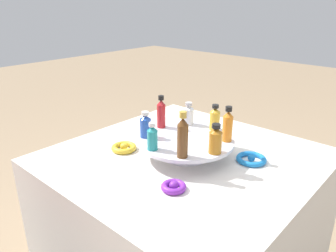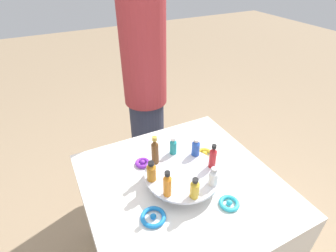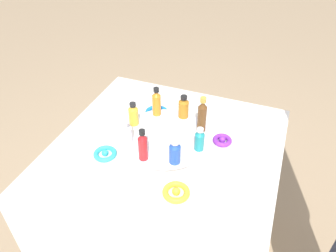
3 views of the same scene
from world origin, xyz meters
TOP-DOWN VIEW (x-y plane):
  - party_table at (0.00, 0.00)m, footprint 0.89×0.89m
  - display_stand at (0.00, 0.00)m, footprint 0.35×0.35m
  - bottle_orange at (-0.12, -0.08)m, footprint 0.04×0.04m
  - bottle_gold at (-0.03, -0.14)m, footprint 0.04×0.04m
  - bottle_clear at (0.08, -0.12)m, footprint 0.04×0.04m
  - bottle_red at (0.14, -0.03)m, footprint 0.03×0.03m
  - bottle_blue at (0.12, 0.08)m, footprint 0.04×0.04m
  - bottle_teal at (0.03, 0.14)m, footprint 0.04×0.04m
  - bottle_brown at (-0.08, 0.12)m, footprint 0.04×0.04m
  - bottle_amber at (-0.14, 0.03)m, footprint 0.04×0.04m
  - ribbon_bow_gold at (0.20, 0.12)m, footprint 0.10×0.10m
  - ribbon_bow_purple at (-0.12, 0.20)m, footprint 0.08×0.08m
  - ribbon_bow_blue at (-0.20, -0.12)m, footprint 0.11×0.11m
  - ribbon_bow_teal at (0.12, -0.20)m, footprint 0.09×0.09m

SIDE VIEW (x-z plane):
  - party_table at x=0.00m, z-range 0.00..0.70m
  - ribbon_bow_blue at x=-0.20m, z-range 0.70..0.73m
  - ribbon_bow_teal at x=0.12m, z-range 0.70..0.73m
  - ribbon_bow_purple at x=-0.12m, z-range 0.70..0.73m
  - ribbon_bow_gold at x=0.20m, z-range 0.70..0.73m
  - display_stand at x=0.00m, z-range 0.72..0.79m
  - bottle_clear at x=0.08m, z-range 0.77..0.86m
  - bottle_teal at x=0.03m, z-range 0.77..0.86m
  - bottle_blue at x=0.12m, z-range 0.77..0.87m
  - bottle_amber at x=-0.14m, z-range 0.77..0.87m
  - bottle_gold at x=-0.03m, z-range 0.77..0.87m
  - bottle_orange at x=-0.12m, z-range 0.77..0.90m
  - bottle_red at x=0.14m, z-range 0.77..0.90m
  - bottle_brown at x=-0.08m, z-range 0.77..0.92m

